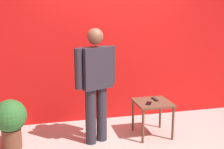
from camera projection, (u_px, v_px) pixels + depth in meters
ground_plane at (130, 147)px, 3.94m from camera, size 12.00×12.00×0.00m
back_wall_red at (109, 37)px, 4.78m from camera, size 5.90×0.12×2.80m
standing_person at (96, 80)px, 3.92m from camera, size 0.63×0.36×1.61m
side_table at (153, 107)px, 4.24m from camera, size 0.52×0.52×0.53m
cell_phone at (149, 103)px, 4.13m from camera, size 0.13×0.16×0.01m
tv_remote at (155, 99)px, 4.30m from camera, size 0.05×0.17×0.02m
potted_plant at (10, 120)px, 3.82m from camera, size 0.44×0.44×0.69m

